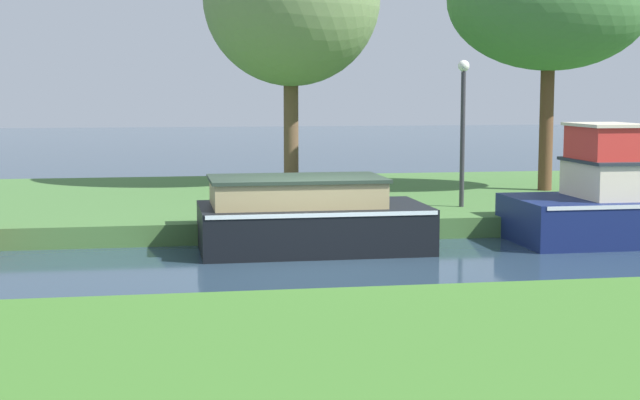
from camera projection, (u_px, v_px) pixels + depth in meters
The scene contains 5 objects.
ground_plane at pixel (322, 262), 15.97m from camera, with size 120.00×120.00×0.00m, color #273B4D.
riverbank_far at pixel (272, 202), 22.80m from camera, with size 72.00×10.00×0.40m, color #447036.
black_barge at pixel (309, 217), 17.07m from camera, with size 4.05×2.25×1.32m.
willow_tree_centre at pixel (551, 1), 22.98m from camera, with size 5.12×3.54×6.30m.
lamp_post at pixel (463, 116), 19.99m from camera, with size 0.24×0.24×3.08m.
Camera 1 is at (-2.71, -15.51, 2.85)m, focal length 53.53 mm.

